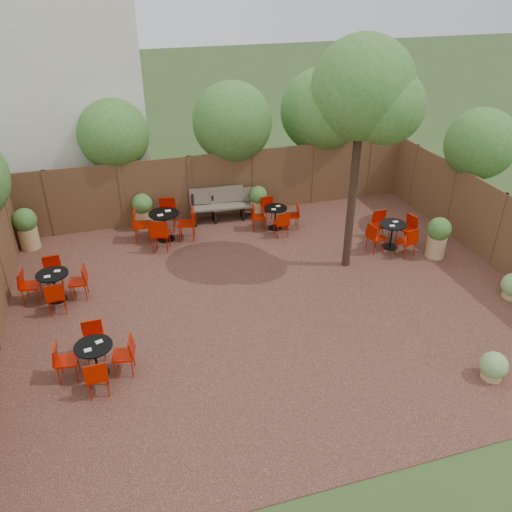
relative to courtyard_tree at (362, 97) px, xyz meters
name	(u,v)px	position (x,y,z in m)	size (l,w,h in m)	color
ground	(274,301)	(-2.31, -1.02, -4.34)	(80.00, 80.00, 0.00)	#354F23
courtyard_paving	(274,301)	(-2.31, -1.02, -4.33)	(12.00, 10.00, 0.02)	#341A15
fence_back	(223,184)	(-2.31, 3.98, -3.34)	(12.00, 0.08, 2.00)	#4F321D
fence_right	(498,230)	(3.69, -1.02, -3.34)	(0.08, 10.00, 2.00)	#4F321D
neighbour_building	(52,72)	(-6.81, 6.98, -0.34)	(5.00, 4.00, 8.00)	silver
overhang_foliage	(198,148)	(-3.28, 2.55, -1.66)	(15.29, 10.62, 2.66)	#366721
courtyard_tree	(362,97)	(0.00, 0.00, 0.00)	(2.55, 2.45, 5.68)	black
park_bench_left	(235,204)	(-2.05, 3.60, -3.87)	(1.45, 0.49, 0.89)	brown
park_bench_right	(218,204)	(-2.57, 3.61, -3.81)	(1.67, 0.66, 1.01)	brown
bistro_tables	(203,252)	(-3.58, 0.96, -3.89)	(10.29, 6.80, 0.96)	black
planters	(206,220)	(-3.16, 2.49, -3.73)	(11.09, 4.55, 1.17)	tan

